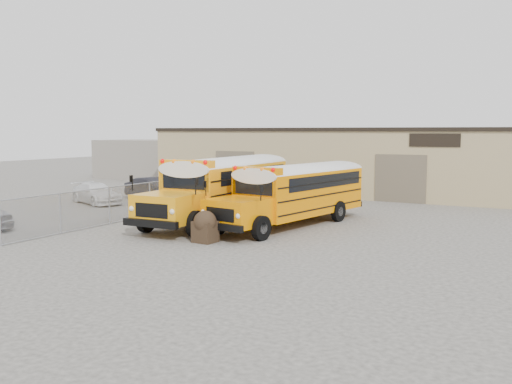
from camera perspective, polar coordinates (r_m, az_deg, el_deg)
The scene contains 9 objects.
ground at distance 24.56m, azimuth -4.10°, elevation -4.34°, with size 120.00×120.00×0.00m, color #474541.
warehouse at distance 42.40m, azimuth 10.74°, elevation 3.21°, with size 30.20×10.20×4.67m.
chainlink_fence at distance 30.34m, azimuth -10.57°, elevation -0.70°, with size 0.07×18.07×1.81m.
distant_building_left at distance 55.03m, azimuth -10.93°, elevation 3.26°, with size 8.00×6.00×3.60m, color gray.
school_bus_left at distance 34.36m, azimuth 2.19°, elevation 1.79°, with size 3.41×11.05×3.21m.
school_bus_right at distance 32.30m, azimuth 9.99°, elevation 1.14°, with size 4.01×10.29×2.94m.
tarp_bundle at distance 22.95m, azimuth -5.11°, elevation -3.42°, with size 0.94×0.94×1.29m.
car_white at distance 36.38m, azimuth -15.69°, elevation -0.13°, with size 1.77×4.35×1.26m, color white.
car_dark at distance 37.61m, azimuth -10.13°, elevation 0.34°, with size 1.53×4.40×1.45m, color black.
Camera 1 is at (13.15, -20.26, 4.46)m, focal length 40.00 mm.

